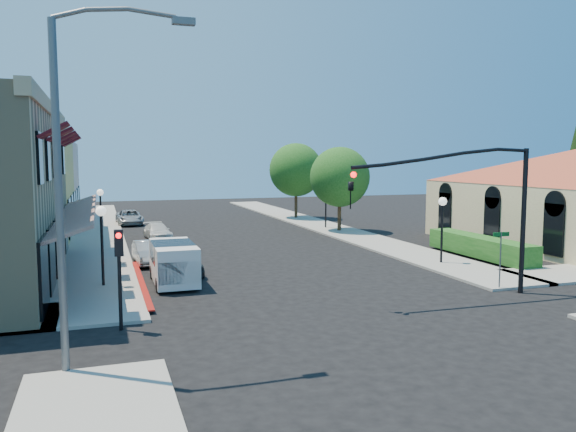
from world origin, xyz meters
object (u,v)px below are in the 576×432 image
object	(u,v)px
signal_mast_arm	(481,196)
lamppost_right_far	(326,195)
parked_car_b	(148,252)
parked_car_c	(158,231)
parked_car_a	(183,261)
lamppost_right_near	(442,213)
white_van	(174,261)
street_name_sign	(501,251)
secondary_signal	(119,261)
lamppost_left_near	(101,225)
parked_car_d	(129,217)
lamppost_left_far	(100,202)
street_tree_a	(340,177)
street_tree_b	(296,170)
cobra_streetlight	(73,171)

from	to	relation	value
signal_mast_arm	lamppost_right_far	xyz separation A→B (m)	(2.64, 22.50, -1.35)
parked_car_b	parked_car_c	bearing A→B (deg)	77.98
parked_car_a	lamppost_right_near	bearing A→B (deg)	-9.66
signal_mast_arm	lamppost_right_near	bearing A→B (deg)	67.88
lamppost_right_near	white_van	world-z (taller)	lamppost_right_near
street_name_sign	parked_car_a	size ratio (longest dim) A/B	0.66
signal_mast_arm	parked_car_b	size ratio (longest dim) A/B	2.18
secondary_signal	lamppost_left_near	world-z (taller)	lamppost_left_near
lamppost_right_near	parked_car_d	size ratio (longest dim) A/B	0.80
lamppost_left_near	lamppost_left_far	distance (m)	14.00
signal_mast_arm	street_name_sign	bearing A→B (deg)	23.20
lamppost_left_far	parked_car_a	world-z (taller)	lamppost_left_far
street_tree_a	parked_car_a	size ratio (longest dim) A/B	1.72
street_tree_a	street_tree_b	world-z (taller)	street_tree_b
signal_mast_arm	secondary_signal	xyz separation A→B (m)	(-13.86, -0.09, -1.77)
street_tree_a	lamppost_right_far	distance (m)	2.49
lamppost_left_far	white_van	size ratio (longest dim) A/B	0.86
lamppost_left_near	lamppost_left_far	world-z (taller)	same
lamppost_left_far	parked_car_c	xyz separation A→B (m)	(3.70, 0.37, -2.20)
signal_mast_arm	lamppost_left_far	xyz separation A→B (m)	(-14.36, 20.50, -1.35)
cobra_streetlight	parked_car_a	size ratio (longest dim) A/B	2.46
lamppost_right_near	cobra_streetlight	bearing A→B (deg)	-150.46
street_tree_b	parked_car_b	world-z (taller)	street_tree_b
street_tree_a	lamppost_right_near	size ratio (longest dim) A/B	1.82
street_tree_b	lamppost_right_near	distance (m)	24.07
parked_car_a	parked_car_b	bearing A→B (deg)	111.04
street_tree_b	lamppost_left_near	bearing A→B (deg)	-125.79
secondary_signal	street_name_sign	world-z (taller)	secondary_signal
street_name_sign	lamppost_right_far	size ratio (longest dim) A/B	0.70
lamppost_right_far	lamppost_right_near	bearing A→B (deg)	-90.00
parked_car_b	parked_car_d	world-z (taller)	parked_car_d
parked_car_a	secondary_signal	bearing A→B (deg)	-112.55
cobra_streetlight	street_name_sign	distance (m)	17.54
secondary_signal	parked_car_d	world-z (taller)	secondary_signal
cobra_streetlight	lamppost_right_far	distance (m)	31.53
lamppost_right_near	parked_car_a	bearing A→B (deg)	172.12
lamppost_left_far	white_van	bearing A→B (deg)	-78.08
signal_mast_arm	parked_car_c	distance (m)	23.70
parked_car_b	parked_car_d	bearing A→B (deg)	86.63
cobra_streetlight	street_tree_b	bearing A→B (deg)	62.17
lamppost_left_near	parked_car_d	distance (m)	24.20
street_tree_a	parked_car_d	xyz separation A→B (m)	(-15.00, 10.00, -3.58)
lamppost_left_near	lamppost_left_far	xyz separation A→B (m)	(0.00, 14.00, 0.00)
lamppost_left_near	parked_car_b	world-z (taller)	lamppost_left_near
signal_mast_arm	lamppost_right_near	size ratio (longest dim) A/B	2.24
signal_mast_arm	white_van	distance (m)	13.33
street_name_sign	lamppost_right_near	size ratio (longest dim) A/B	0.70
parked_car_c	parked_car_b	bearing A→B (deg)	-104.35
lamppost_right_near	parked_car_a	xyz separation A→B (m)	(-13.30, 1.84, -2.09)
secondary_signal	lamppost_left_far	xyz separation A→B (m)	(-0.50, 20.59, 0.42)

